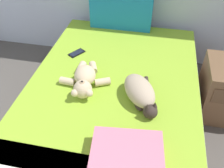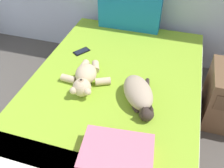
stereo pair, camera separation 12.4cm
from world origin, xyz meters
The scene contains 6 objects.
bed centered at (2.08, 2.74, 0.23)m, with size 1.38×1.98×0.47m.
patterned_cushion centered at (1.98, 3.64, 0.67)m, with size 0.63×0.15×0.41m.
cat centered at (2.31, 2.59, 0.54)m, with size 0.33×0.44×0.15m.
teddy_bear centered at (1.87, 2.65, 0.53)m, with size 0.39×0.46×0.15m.
cell_phone centered at (1.67, 3.06, 0.47)m, with size 0.14×0.16×0.01m.
throw_pillow centered at (2.29, 2.08, 0.52)m, with size 0.40×0.28×0.11m, color #D1728C.
Camera 1 is at (2.35, 1.33, 1.72)m, focal length 38.71 mm.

